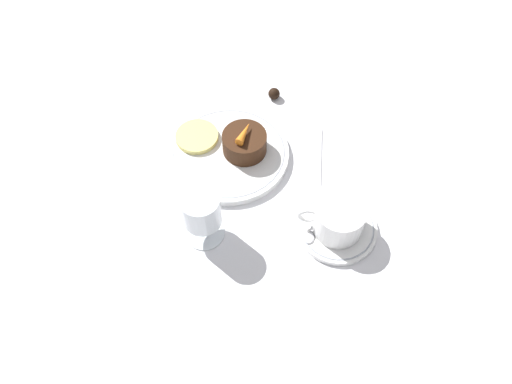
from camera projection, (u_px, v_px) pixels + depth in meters
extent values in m
plane|color=white|center=(242.00, 176.00, 0.90)|extent=(3.00, 3.00, 0.00)
cylinder|color=white|center=(229.00, 154.00, 0.92)|extent=(0.22, 0.22, 0.01)
torus|color=#999EA8|center=(229.00, 152.00, 0.92)|extent=(0.21, 0.21, 0.00)
cylinder|color=white|center=(336.00, 228.00, 0.84)|extent=(0.14, 0.14, 0.01)
torus|color=#999EA8|center=(337.00, 227.00, 0.83)|extent=(0.13, 0.13, 0.00)
cylinder|color=white|center=(339.00, 219.00, 0.81)|extent=(0.08, 0.08, 0.06)
cylinder|color=#9E7A4C|center=(339.00, 218.00, 0.80)|extent=(0.07, 0.07, 0.05)
torus|color=white|center=(308.00, 216.00, 0.81)|extent=(0.04, 0.01, 0.04)
cube|color=silver|center=(316.00, 212.00, 0.85)|extent=(0.02, 0.08, 0.00)
ellipsoid|color=silver|center=(310.00, 238.00, 0.82)|extent=(0.02, 0.02, 0.00)
cylinder|color=silver|center=(205.00, 233.00, 0.83)|extent=(0.07, 0.07, 0.01)
cylinder|color=silver|center=(204.00, 226.00, 0.82)|extent=(0.01, 0.01, 0.04)
cylinder|color=silver|center=(201.00, 210.00, 0.77)|extent=(0.06, 0.06, 0.06)
cylinder|color=#5B0F1E|center=(202.00, 213.00, 0.78)|extent=(0.05, 0.05, 0.03)
cube|color=silver|center=(319.00, 156.00, 0.92)|extent=(0.01, 0.14, 0.01)
cube|color=silver|center=(318.00, 198.00, 0.87)|extent=(0.02, 0.05, 0.01)
cylinder|color=#381E0F|center=(244.00, 143.00, 0.90)|extent=(0.08, 0.08, 0.04)
cone|color=orange|center=(243.00, 133.00, 0.88)|extent=(0.03, 0.05, 0.02)
cylinder|color=#EFE075|center=(197.00, 137.00, 0.93)|extent=(0.08, 0.08, 0.01)
sphere|color=black|center=(274.00, 94.00, 1.00)|extent=(0.02, 0.02, 0.02)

